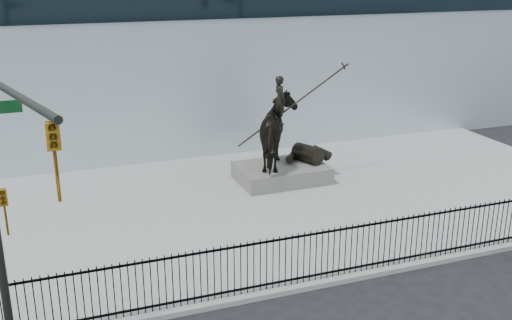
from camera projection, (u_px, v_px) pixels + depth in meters
name	position (u px, v px, depth m)	size (l,w,h in m)	color
ground	(312.00, 313.00, 15.17)	(120.00, 120.00, 0.00)	black
plaza	(227.00, 209.00, 21.37)	(30.00, 12.00, 0.15)	gray
building	(150.00, 42.00, 31.56)	(44.00, 14.00, 9.00)	silver
picket_fence	(292.00, 260.00, 16.00)	(22.10, 0.10, 1.50)	black
statue_plinth	(282.00, 173.00, 23.89)	(3.48, 2.39, 0.65)	#605D58
equestrian_statue	(284.00, 132.00, 23.39)	(4.46, 2.77, 3.78)	black
traffic_signal_left	(4.00, 213.00, 11.11)	(1.52, 4.84, 7.00)	black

